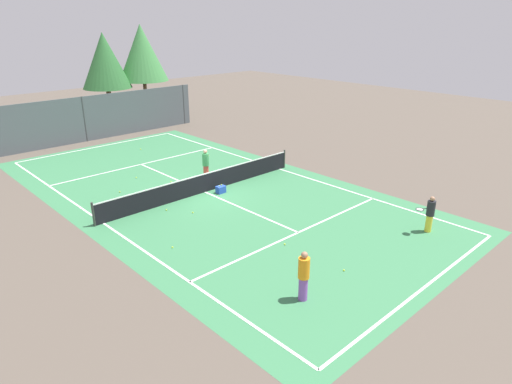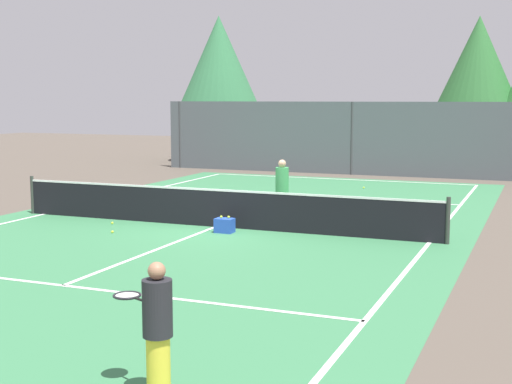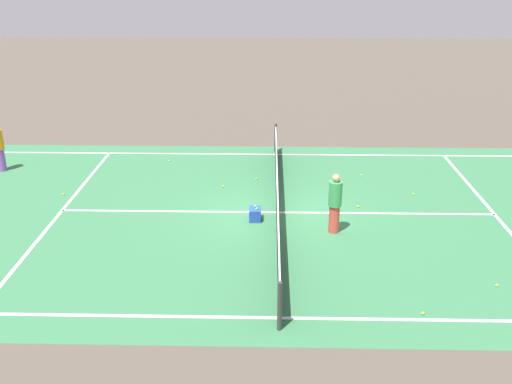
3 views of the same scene
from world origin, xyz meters
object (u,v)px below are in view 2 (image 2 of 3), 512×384
(ball_crate, at_px, (225,225))
(tennis_ball_3, at_px, (408,208))
(tennis_ball_2, at_px, (164,204))
(tennis_ball_7, at_px, (232,201))
(tennis_ball_1, at_px, (112,232))
(tennis_ball_9, at_px, (439,220))
(player_0, at_px, (282,190))
(tennis_ball_4, at_px, (364,188))
(tennis_ball_8, at_px, (238,211))
(tennis_ball_0, at_px, (112,223))
(player_2, at_px, (157,329))

(ball_crate, relative_size, tennis_ball_3, 6.90)
(tennis_ball_2, height_order, tennis_ball_3, same)
(tennis_ball_7, bearing_deg, tennis_ball_1, -95.09)
(tennis_ball_3, height_order, tennis_ball_9, same)
(player_0, relative_size, tennis_ball_7, 25.56)
(player_0, bearing_deg, ball_crate, -108.67)
(tennis_ball_4, bearing_deg, tennis_ball_7, -122.18)
(player_0, height_order, tennis_ball_8, player_0)
(player_0, xyz_separation_m, tennis_ball_2, (-4.48, 1.40, -0.83))
(tennis_ball_1, distance_m, tennis_ball_8, 4.50)
(ball_crate, distance_m, tennis_ball_8, 3.24)
(tennis_ball_2, height_order, tennis_ball_9, same)
(tennis_ball_0, distance_m, tennis_ball_9, 8.85)
(tennis_ball_3, bearing_deg, tennis_ball_4, 119.20)
(player_2, distance_m, tennis_ball_4, 19.54)
(tennis_ball_9, bearing_deg, tennis_ball_8, -174.14)
(tennis_ball_2, bearing_deg, tennis_ball_8, -10.13)
(tennis_ball_1, distance_m, tennis_ball_4, 11.71)
(player_2, xyz_separation_m, tennis_ball_7, (-5.50, 14.37, -0.78))
(tennis_ball_4, distance_m, tennis_ball_9, 7.28)
(player_2, height_order, tennis_ball_1, player_2)
(player_0, distance_m, tennis_ball_3, 4.55)
(tennis_ball_2, xyz_separation_m, tennis_ball_8, (2.76, -0.49, 0.00))
(tennis_ball_7, bearing_deg, ball_crate, -67.91)
(tennis_ball_0, xyz_separation_m, tennis_ball_3, (6.85, 5.68, 0.00))
(player_0, height_order, tennis_ball_3, player_0)
(tennis_ball_4, bearing_deg, tennis_ball_3, -60.80)
(ball_crate, relative_size, tennis_ball_0, 6.90)
(tennis_ball_9, bearing_deg, tennis_ball_0, -155.20)
(tennis_ball_1, bearing_deg, tennis_ball_0, 123.52)
(tennis_ball_3, bearing_deg, tennis_ball_8, -150.62)
(player_0, height_order, player_2, player_0)
(ball_crate, xyz_separation_m, tennis_ball_1, (-2.56, -1.12, -0.15))
(ball_crate, bearing_deg, tennis_ball_0, -179.34)
(tennis_ball_1, distance_m, tennis_ball_2, 4.85)
(player_2, relative_size, tennis_ball_1, 23.81)
(tennis_ball_7, distance_m, tennis_ball_8, 2.16)
(tennis_ball_3, relative_size, tennis_ball_7, 1.00)
(tennis_ball_2, xyz_separation_m, tennis_ball_3, (7.30, 2.06, 0.00))
(player_2, distance_m, tennis_ball_7, 15.41)
(tennis_ball_7, height_order, tennis_ball_9, same)
(tennis_ball_2, bearing_deg, tennis_ball_1, -75.94)
(player_2, distance_m, ball_crate, 10.04)
(ball_crate, relative_size, tennis_ball_1, 6.90)
(player_2, bearing_deg, tennis_ball_7, 110.96)
(tennis_ball_0, distance_m, tennis_ball_1, 1.30)
(tennis_ball_4, relative_size, tennis_ball_7, 1.00)
(tennis_ball_1, height_order, tennis_ball_4, same)
(player_2, height_order, tennis_ball_8, player_2)
(tennis_ball_0, bearing_deg, tennis_ball_1, -56.48)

